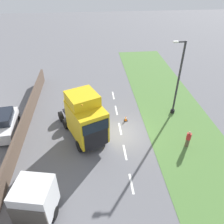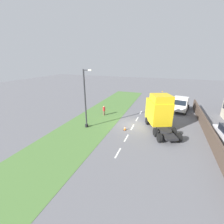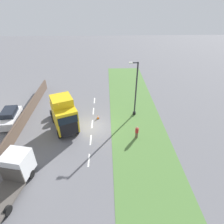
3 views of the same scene
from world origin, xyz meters
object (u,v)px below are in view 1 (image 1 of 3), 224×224
parked_car (4,124)px  lorry_cab (85,118)px  flatbed_truck (33,208)px  traffic_cone_lead (126,118)px  pedestrian (188,139)px  lamp_post (177,84)px

parked_car → lorry_cab: bearing=161.0°
flatbed_truck → parked_car: bearing=127.7°
parked_car → traffic_cone_lead: (-11.54, -0.63, -0.70)m
parked_car → pedestrian: size_ratio=2.87×
lorry_cab → flatbed_truck: bearing=43.9°
lorry_cab → flatbed_truck: (3.11, 7.45, -0.80)m
flatbed_truck → traffic_cone_lead: size_ratio=10.73×
flatbed_truck → traffic_cone_lead: 12.17m
flatbed_truck → lamp_post: size_ratio=0.81×
pedestrian → traffic_cone_lead: (4.78, -4.19, -0.51)m
parked_car → pedestrian: 16.70m
lorry_cab → traffic_cone_lead: 5.04m
flatbed_truck → parked_car: 10.23m
flatbed_truck → traffic_cone_lead: bearing=66.1°
parked_car → flatbed_truck: bearing=109.9°
pedestrian → parked_car: bearing=-12.3°
parked_car → traffic_cone_lead: bearing=177.1°
lorry_cab → parked_car: bearing=-36.4°
parked_car → lamp_post: lamp_post is taller
parked_car → traffic_cone_lead: parked_car is taller
pedestrian → traffic_cone_lead: bearing=-41.2°
lamp_post → pedestrian: (0.36, 5.09, -2.67)m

